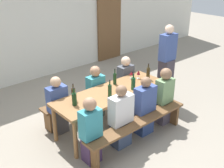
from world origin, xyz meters
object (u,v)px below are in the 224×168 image
(wooden_door, at_px, (109,26))
(wine_bottle_0, at_px, (73,94))
(tasting_table, at_px, (112,95))
(seated_guest_near_3, at_px, (164,97))
(seated_guest_near_2, at_px, (145,108))
(wine_bottle_5, at_px, (110,91))
(bench_far, at_px, (90,98))
(seated_guest_near_1, at_px, (121,118))
(seated_guest_near_0, at_px, (91,132))
(standing_host, at_px, (166,66))
(wine_glass_0, at_px, (131,73))
(wine_bottle_4, at_px, (133,83))
(wine_glass_1, at_px, (138,73))
(wine_bottle_3, at_px, (148,73))
(bench_near, at_px, (138,125))
(wine_bottle_2, at_px, (115,78))
(seated_guest_far_2, at_px, (125,82))
(wine_bottle_1, at_px, (74,99))
(seated_guest_far_0, at_px, (58,107))
(seated_guest_far_1, at_px, (96,93))

(wooden_door, distance_m, wine_bottle_0, 4.40)
(tasting_table, bearing_deg, seated_guest_near_3, -31.66)
(wine_bottle_0, relative_size, seated_guest_near_2, 0.27)
(seated_guest_near_3, bearing_deg, wine_bottle_5, 69.05)
(bench_far, distance_m, seated_guest_near_1, 1.25)
(seated_guest_near_0, bearing_deg, standing_host, -77.39)
(wine_glass_0, xyz_separation_m, seated_guest_near_2, (-0.38, -0.73, -0.34))
(wine_bottle_4, bearing_deg, wine_glass_1, 33.63)
(wine_glass_1, bearing_deg, standing_host, -6.10)
(wine_bottle_3, height_order, seated_guest_near_0, seated_guest_near_0)
(wine_bottle_4, distance_m, seated_guest_near_2, 0.49)
(bench_near, bearing_deg, wooden_door, 55.50)
(wine_glass_0, bearing_deg, wine_bottle_4, -130.94)
(tasting_table, distance_m, wine_bottle_2, 0.39)
(wine_bottle_2, distance_m, seated_guest_far_2, 0.75)
(seated_guest_near_0, height_order, seated_guest_near_2, seated_guest_near_0)
(wine_bottle_0, xyz_separation_m, wine_bottle_1, (-0.09, -0.16, -0.00))
(bench_near, relative_size, seated_guest_near_0, 1.91)
(seated_guest_far_0, xyz_separation_m, seated_guest_far_2, (1.68, 0.00, 0.01))
(seated_guest_near_0, relative_size, seated_guest_near_1, 0.99)
(wine_glass_1, bearing_deg, seated_guest_near_2, -127.25)
(seated_guest_far_2, bearing_deg, seated_guest_near_2, -26.67)
(tasting_table, height_order, wine_glass_0, wine_glass_0)
(wine_bottle_2, relative_size, seated_guest_far_2, 0.29)
(wine_glass_0, bearing_deg, wine_bottle_3, -46.61)
(wine_glass_1, xyz_separation_m, seated_guest_far_1, (-0.77, 0.42, -0.35))
(wooden_door, relative_size, seated_guest_near_3, 1.84)
(bench_far, distance_m, seated_guest_far_1, 0.22)
(wine_bottle_2, distance_m, standing_host, 1.33)
(wine_bottle_2, height_order, wine_bottle_4, wine_bottle_4)
(seated_guest_near_3, bearing_deg, wooden_door, -25.58)
(standing_host, bearing_deg, wooden_door, -108.29)
(wine_bottle_5, bearing_deg, seated_guest_near_1, -103.60)
(wine_bottle_0, relative_size, seated_guest_near_0, 0.27)
(wine_bottle_2, bearing_deg, seated_guest_far_1, 125.93)
(wine_bottle_5, bearing_deg, seated_guest_near_2, -39.07)
(wine_bottle_0, relative_size, wine_bottle_4, 0.95)
(wine_glass_1, relative_size, standing_host, 0.10)
(wine_bottle_4, relative_size, standing_host, 0.18)
(wine_bottle_3, relative_size, wine_bottle_4, 1.04)
(bench_near, bearing_deg, wine_bottle_3, 34.70)
(wine_glass_1, height_order, seated_guest_far_1, seated_guest_far_1)
(wine_bottle_4, relative_size, seated_guest_near_1, 0.28)
(bench_near, xyz_separation_m, wine_bottle_1, (-0.80, 0.70, 0.50))
(wine_glass_1, distance_m, seated_guest_near_0, 1.84)
(wine_bottle_5, bearing_deg, wine_glass_1, 14.08)
(seated_guest_near_0, bearing_deg, wine_bottle_0, -14.47)
(seated_guest_far_0, relative_size, standing_host, 0.63)
(wine_bottle_4, xyz_separation_m, seated_guest_near_1, (-0.62, -0.34, -0.34))
(tasting_table, height_order, wine_bottle_1, wine_bottle_1)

